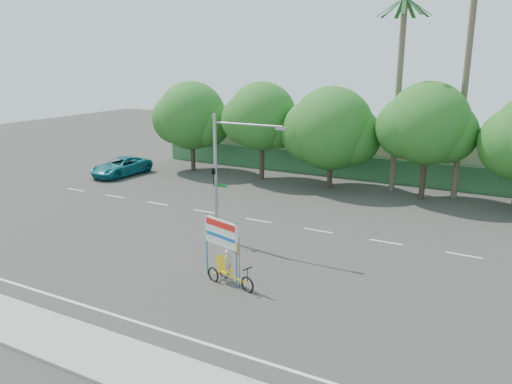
% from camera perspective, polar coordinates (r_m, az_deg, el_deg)
% --- Properties ---
extents(ground, '(120.00, 120.00, 0.00)m').
position_cam_1_polar(ground, '(23.83, -4.62, -9.30)').
color(ground, '#33302D').
rests_on(ground, ground).
extents(sidewalk_near, '(50.00, 2.40, 0.12)m').
position_cam_1_polar(sidewalk_near, '(18.72, -17.73, -17.08)').
color(sidewalk_near, gray).
rests_on(sidewalk_near, ground).
extents(fence, '(38.00, 0.08, 2.00)m').
position_cam_1_polar(fence, '(42.34, 11.33, 2.70)').
color(fence, '#336B3D').
rests_on(fence, ground).
extents(building_left, '(12.00, 8.00, 4.00)m').
position_cam_1_polar(building_left, '(49.92, 1.90, 5.99)').
color(building_left, beige).
rests_on(building_left, ground).
extents(building_right, '(14.00, 8.00, 3.60)m').
position_cam_1_polar(building_right, '(45.05, 22.89, 3.58)').
color(building_right, beige).
rests_on(building_right, ground).
extents(tree_far_left, '(7.14, 6.00, 7.96)m').
position_cam_1_polar(tree_far_left, '(44.82, -7.41, 8.41)').
color(tree_far_left, '#473828').
rests_on(tree_far_left, ground).
extents(tree_left, '(6.66, 5.60, 8.07)m').
position_cam_1_polar(tree_left, '(41.12, 0.63, 8.37)').
color(tree_left, '#473828').
rests_on(tree_left, ground).
extents(tree_center, '(7.62, 6.40, 7.85)m').
position_cam_1_polar(tree_center, '(38.79, 8.55, 6.93)').
color(tree_center, '#473828').
rests_on(tree_center, ground).
extents(tree_right, '(6.90, 5.80, 8.36)m').
position_cam_1_polar(tree_right, '(36.93, 18.93, 7.10)').
color(tree_right, '#473828').
rests_on(tree_right, ground).
extents(palm_tall, '(3.73, 3.79, 17.45)m').
position_cam_1_polar(palm_tall, '(37.87, 23.17, 14.85)').
color(palm_tall, '#70604C').
rests_on(palm_tall, ground).
extents(palm_short, '(3.73, 3.79, 14.45)m').
position_cam_1_polar(palm_short, '(38.61, 16.12, 13.04)').
color(palm_short, '#70604C').
rests_on(palm_short, ground).
extents(traffic_signal, '(4.72, 1.10, 7.00)m').
position_cam_1_polar(traffic_signal, '(27.15, -4.09, 0.30)').
color(traffic_signal, gray).
rests_on(traffic_signal, ground).
extents(trike_billboard, '(3.01, 1.22, 3.06)m').
position_cam_1_polar(trike_billboard, '(22.48, -3.48, -7.41)').
color(trike_billboard, black).
rests_on(trike_billboard, ground).
extents(pickup_truck, '(2.94, 5.77, 1.56)m').
position_cam_1_polar(pickup_truck, '(44.72, -15.16, 2.83)').
color(pickup_truck, '#106573').
rests_on(pickup_truck, ground).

